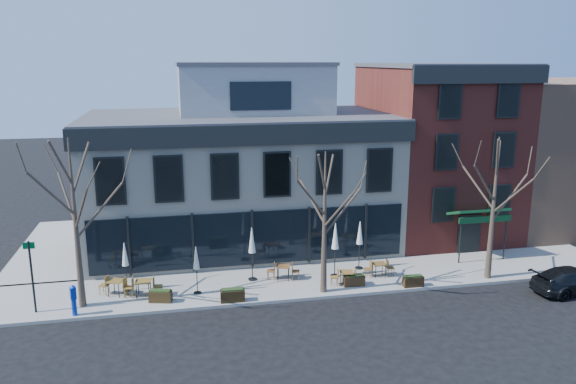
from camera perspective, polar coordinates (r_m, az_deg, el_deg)
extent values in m
plane|color=black|center=(31.46, -3.62, -7.97)|extent=(120.00, 120.00, 0.00)
cube|color=gray|center=(30.07, 3.19, -8.84)|extent=(33.50, 4.70, 0.15)
cube|color=gray|center=(37.52, -22.34, -5.30)|extent=(4.50, 12.00, 0.15)
cube|color=beige|center=(35.07, -4.88, 1.07)|extent=(18.00, 10.00, 8.00)
cube|color=#47474C|center=(34.44, -5.02, 7.67)|extent=(18.30, 10.30, 0.30)
cube|color=black|center=(29.45, -3.80, 5.77)|extent=(18.30, 0.25, 1.10)
cube|color=black|center=(34.63, -20.24, 6.11)|extent=(0.25, 10.30, 1.10)
cube|color=black|center=(30.76, -3.65, -4.71)|extent=(17.20, 0.12, 3.00)
cube|color=black|center=(34.74, -19.63, -3.36)|extent=(0.12, 7.50, 3.00)
cube|color=gray|center=(35.45, -3.63, 10.36)|extent=(9.00, 6.50, 3.00)
cube|color=maroon|center=(38.52, 14.69, 4.06)|extent=(8.00, 10.00, 11.00)
cube|color=#47474C|center=(38.07, 15.19, 12.32)|extent=(8.20, 10.20, 0.25)
cube|color=black|center=(33.58, 19.12, 11.22)|extent=(8.20, 0.25, 1.00)
cube|color=#0B3319|center=(34.02, 18.76, -1.89)|extent=(3.20, 1.66, 0.67)
cube|color=black|center=(35.12, 17.91, -4.16)|extent=(1.40, 0.10, 2.50)
cube|color=#8C664C|center=(44.72, 25.67, 3.76)|extent=(12.00, 12.00, 10.00)
cone|color=#382B21|center=(27.22, -20.77, -3.12)|extent=(0.34, 0.34, 7.92)
cylinder|color=#382B21|center=(27.10, -18.58, -1.76)|extent=(2.23, 0.50, 2.48)
cylinder|color=#382B21|center=(27.96, -21.56, -0.57)|extent=(1.03, 2.05, 2.14)
cylinder|color=#382B21|center=(26.70, -22.92, -0.18)|extent=(1.80, 0.75, 2.21)
cylinder|color=#382B21|center=(25.99, -20.27, -1.67)|extent=(1.03, 2.04, 2.28)
cone|color=#382B21|center=(27.23, 3.72, -3.22)|extent=(0.34, 0.34, 7.04)
cylinder|color=#382B21|center=(27.50, 5.55, -1.98)|extent=(2.00, 0.46, 2.21)
cylinder|color=#382B21|center=(27.69, 2.48, -0.95)|extent=(0.93, 1.84, 1.91)
cylinder|color=#382B21|center=(26.43, 2.36, -0.62)|extent=(1.61, 0.68, 1.97)
cylinder|color=#382B21|center=(26.31, 5.08, -1.93)|extent=(0.93, 1.83, 2.03)
cone|color=#382B21|center=(30.75, 20.13, -1.66)|extent=(0.34, 0.34, 7.48)
cylinder|color=#382B21|center=(31.31, 21.61, -0.51)|extent=(2.12, 0.48, 2.35)
cylinder|color=#382B21|center=(31.07, 18.72, 0.45)|extent=(0.98, 1.94, 2.03)
cylinder|color=#382B21|center=(29.77, 19.34, 0.82)|extent=(1.71, 0.71, 2.09)
cylinder|color=#382B21|center=(30.03, 21.85, -0.40)|extent=(0.98, 1.94, 2.16)
cylinder|color=black|center=(28.02, -24.55, -7.88)|extent=(0.10, 0.10, 3.40)
cube|color=#005926|center=(27.55, -24.85, -4.96)|extent=(0.50, 0.04, 0.30)
imported|color=black|center=(31.83, 26.98, -7.97)|extent=(4.58, 2.29, 1.28)
cylinder|color=#0D31AA|center=(27.51, -20.89, -10.87)|extent=(0.23, 0.23, 0.79)
cube|color=#0D31AA|center=(27.25, -21.01, -9.57)|extent=(0.31, 0.28, 0.56)
cone|color=#0D31AA|center=(27.12, -21.07, -8.91)|extent=(0.29, 0.29, 0.14)
cube|color=brown|center=(28.92, -17.09, -8.63)|extent=(0.93, 0.93, 0.04)
cylinder|color=black|center=(28.97, -17.80, -9.44)|extent=(0.04, 0.04, 0.73)
cylinder|color=black|center=(28.70, -16.81, -9.59)|extent=(0.04, 0.04, 0.73)
cylinder|color=black|center=(29.42, -17.25, -9.05)|extent=(0.04, 0.04, 0.73)
cylinder|color=black|center=(29.16, -16.27, -9.18)|extent=(0.04, 0.04, 0.73)
cube|color=brown|center=(28.42, -14.51, -8.77)|extent=(0.81, 0.81, 0.04)
cylinder|color=black|center=(28.34, -15.15, -9.73)|extent=(0.04, 0.04, 0.76)
cylinder|color=black|center=(28.26, -13.94, -9.73)|extent=(0.04, 0.04, 0.76)
cylinder|color=black|center=(28.89, -14.98, -9.27)|extent=(0.04, 0.04, 0.76)
cylinder|color=black|center=(28.80, -13.79, -9.27)|extent=(0.04, 0.04, 0.76)
cube|color=brown|center=(29.58, -0.49, -7.53)|extent=(0.85, 0.85, 0.04)
cylinder|color=black|center=(29.47, -1.06, -8.38)|extent=(0.04, 0.04, 0.72)
cylinder|color=black|center=(29.44, 0.03, -8.40)|extent=(0.04, 0.04, 0.72)
cylinder|color=black|center=(29.99, -0.99, -7.99)|extent=(0.04, 0.04, 0.72)
cylinder|color=black|center=(29.96, 0.09, -8.01)|extent=(0.04, 0.04, 0.72)
cube|color=brown|center=(29.03, 5.97, -8.09)|extent=(0.76, 0.76, 0.04)
cylinder|color=black|center=(28.88, 5.51, -8.95)|extent=(0.04, 0.04, 0.68)
cylinder|color=black|center=(28.96, 6.56, -8.91)|extent=(0.04, 0.04, 0.68)
cylinder|color=black|center=(29.36, 5.35, -8.56)|extent=(0.04, 0.04, 0.68)
cylinder|color=black|center=(29.45, 6.39, -8.52)|extent=(0.04, 0.04, 0.68)
cube|color=brown|center=(30.38, 9.25, -7.20)|extent=(0.71, 0.71, 0.04)
cylinder|color=black|center=(30.19, 8.89, -8.04)|extent=(0.04, 0.04, 0.69)
cylinder|color=black|center=(30.35, 9.87, -7.96)|extent=(0.04, 0.04, 0.69)
cylinder|color=black|center=(30.67, 8.60, -7.68)|extent=(0.04, 0.04, 0.69)
cylinder|color=black|center=(30.82, 9.56, -7.61)|extent=(0.04, 0.04, 0.69)
cylinder|color=black|center=(29.59, -16.01, -9.53)|extent=(0.40, 0.40, 0.05)
cylinder|color=black|center=(29.23, -16.14, -7.77)|extent=(0.05, 0.05, 2.00)
cone|color=silver|center=(28.93, -16.25, -6.09)|extent=(0.33, 0.33, 1.18)
cylinder|color=black|center=(28.49, -9.18, -10.07)|extent=(0.39, 0.39, 0.05)
cylinder|color=black|center=(28.13, -9.25, -8.31)|extent=(0.04, 0.04, 1.94)
cone|color=beige|center=(27.83, -9.31, -6.62)|extent=(0.32, 0.32, 1.15)
cylinder|color=black|center=(29.83, -3.63, -8.82)|extent=(0.46, 0.46, 0.06)
cylinder|color=black|center=(29.43, -3.66, -6.81)|extent=(0.05, 0.05, 2.28)
cone|color=beige|center=(29.09, -3.69, -4.90)|extent=(0.37, 0.37, 1.35)
cylinder|color=black|center=(30.32, 4.75, -8.46)|extent=(0.47, 0.47, 0.06)
cylinder|color=black|center=(29.92, 4.79, -6.42)|extent=(0.05, 0.05, 2.35)
cone|color=white|center=(29.57, 4.83, -4.47)|extent=(0.38, 0.38, 1.39)
cylinder|color=black|center=(31.53, 7.20, -7.65)|extent=(0.43, 0.43, 0.06)
cylinder|color=black|center=(31.17, 7.26, -5.85)|extent=(0.05, 0.05, 2.16)
cone|color=silver|center=(30.87, 7.31, -4.12)|extent=(0.35, 0.35, 1.28)
cube|color=#302310|center=(27.81, -12.83, -10.30)|extent=(1.14, 0.68, 0.53)
cube|color=#1E3314|center=(27.70, -12.86, -9.76)|extent=(1.02, 0.57, 0.09)
cube|color=black|center=(27.31, -5.65, -10.43)|extent=(1.16, 0.50, 0.57)
cube|color=#1E3314|center=(27.19, -5.66, -9.83)|extent=(1.04, 0.40, 0.09)
cube|color=black|center=(29.15, 6.72, -8.93)|extent=(1.08, 0.49, 0.53)
cube|color=#1E3314|center=(29.04, 6.73, -8.41)|extent=(0.97, 0.40, 0.08)
cube|color=#2F200F|center=(29.56, 12.59, -8.86)|extent=(1.04, 0.43, 0.52)
cube|color=#1E3314|center=(29.46, 12.62, -8.35)|extent=(0.94, 0.34, 0.08)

